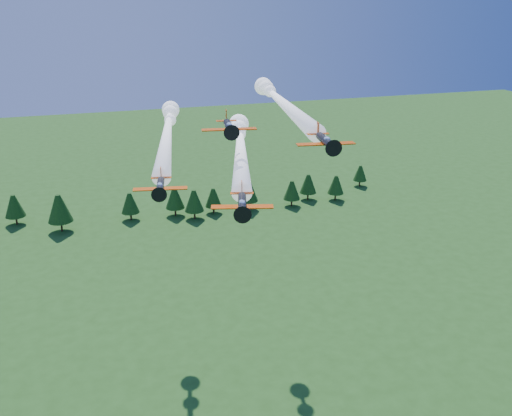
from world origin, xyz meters
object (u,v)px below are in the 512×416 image
object	(u,v)px
plane_lead	(240,145)
plane_slot	(229,126)
plane_right	(280,101)
plane_left	(167,130)

from	to	relation	value
plane_lead	plane_slot	world-z (taller)	plane_slot
plane_right	plane_slot	world-z (taller)	plane_slot
plane_lead	plane_right	size ratio (longest dim) A/B	0.85
plane_slot	plane_right	bearing A→B (deg)	62.87
plane_left	plane_slot	size ratio (longest dim) A/B	6.64
plane_left	plane_right	distance (m)	21.10
plane_lead	plane_slot	size ratio (longest dim) A/B	5.49
plane_slot	plane_left	bearing A→B (deg)	111.50
plane_lead	plane_slot	xyz separation A→B (m)	(-4.15, -8.54, 5.12)
plane_left	plane_slot	xyz separation A→B (m)	(5.05, -24.02, 5.35)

